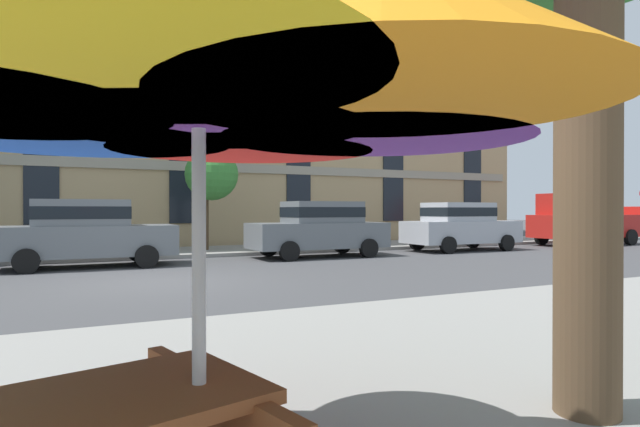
# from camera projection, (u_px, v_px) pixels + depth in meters

# --- Properties ---
(ground_plane) EXTENTS (120.00, 120.00, 0.00)m
(ground_plane) POSITION_uv_depth(u_px,v_px,m) (155.00, 282.00, 10.79)
(ground_plane) COLOR #424244
(sidewalk_far) EXTENTS (56.00, 3.60, 0.12)m
(sidewalk_far) POSITION_uv_depth(u_px,v_px,m) (123.00, 254.00, 16.90)
(sidewalk_far) COLOR gray
(sidewalk_far) RESTS_ON ground
(apartment_building) EXTENTS (38.65, 12.08, 16.00)m
(apartment_building) POSITION_uv_depth(u_px,v_px,m) (105.00, 71.00, 24.19)
(apartment_building) COLOR tan
(apartment_building) RESTS_ON ground
(sedan_gray) EXTENTS (4.40, 1.98, 1.78)m
(sedan_gray) POSITION_uv_depth(u_px,v_px,m) (86.00, 231.00, 13.58)
(sedan_gray) COLOR slate
(sedan_gray) RESTS_ON ground
(sedan_gray_midblock) EXTENTS (4.40, 1.98, 1.78)m
(sedan_gray_midblock) POSITION_uv_depth(u_px,v_px,m) (319.00, 227.00, 16.60)
(sedan_gray_midblock) COLOR slate
(sedan_gray_midblock) RESTS_ON ground
(sedan_silver) EXTENTS (4.40, 1.98, 1.78)m
(sedan_silver) POSITION_uv_depth(u_px,v_px,m) (460.00, 225.00, 19.17)
(sedan_silver) COLOR #A8AAB2
(sedan_silver) RESTS_ON ground
(pickup_red) EXTENTS (5.10, 2.12, 2.20)m
(pickup_red) POSITION_uv_depth(u_px,v_px,m) (582.00, 221.00, 22.13)
(pickup_red) COLOR #B21E19
(pickup_red) RESTS_ON ground
(street_tree_middle) EXTENTS (1.84, 1.84, 3.68)m
(street_tree_middle) POSITION_uv_depth(u_px,v_px,m) (211.00, 174.00, 18.02)
(street_tree_middle) COLOR #4C3823
(street_tree_middle) RESTS_ON ground
(patio_umbrella) EXTENTS (3.30, 3.06, 2.47)m
(patio_umbrella) POSITION_uv_depth(u_px,v_px,m) (199.00, 64.00, 2.20)
(patio_umbrella) COLOR silver
(patio_umbrella) RESTS_ON ground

